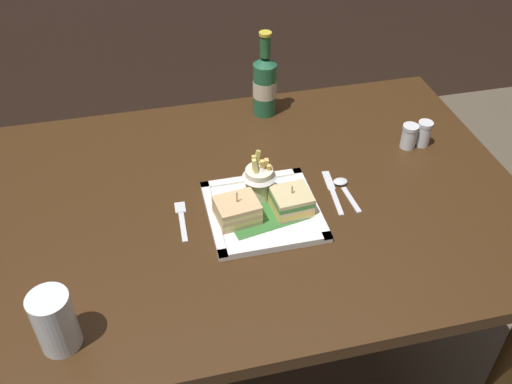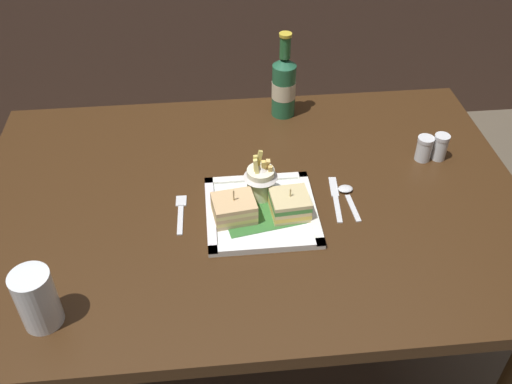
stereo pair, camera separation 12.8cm
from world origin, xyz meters
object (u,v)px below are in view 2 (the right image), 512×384
Objects in this scene: beer_bottle at (284,85)px; fork at (181,212)px; dining_table at (251,235)px; salt_shaker at (424,150)px; sandwich_half_right at (290,205)px; pepper_shaker at (440,148)px; fries_cup at (261,178)px; square_plate at (261,212)px; water_glass at (38,302)px; sandwich_half_left at (234,209)px; knife at (335,197)px; spoon at (347,194)px.

fork is (-0.29, -0.39, -0.09)m from beer_bottle.
salt_shaker is (0.45, 0.10, 0.15)m from dining_table.
sandwich_half_right is at bearing -95.91° from beer_bottle.
fries_cup is at bearing -166.51° from pepper_shaker.
square_plate is at bearing -7.68° from fork.
dining_table is 0.19m from sandwich_half_right.
sandwich_half_right is 0.41m from salt_shaker.
beer_bottle is 3.70× the size of salt_shaker.
dining_table is 0.55m from water_glass.
pepper_shaker is at bearing 18.63° from sandwich_half_left.
beer_bottle reaches higher than sandwich_half_left.
dining_table is at bearing 173.78° from knife.
knife is at bearing -6.22° from dining_table.
sandwich_half_right is at bearing -155.31° from knife.
fork is 0.82× the size of knife.
water_glass is 0.77× the size of knife.
beer_bottle is at bearing 74.15° from fries_cup.
fries_cup is 1.71× the size of pepper_shaker.
square_plate is 2.09× the size of fries_cup.
sandwich_half_left is at bearing -167.11° from square_plate.
water_glass is 0.38m from fork.
square_plate is 0.07m from sandwich_half_left.
square_plate is 0.08m from fries_cup.
spoon is at bearing 8.58° from knife.
sandwich_half_left is 0.25m from knife.
water_glass reaches higher than dining_table.
pepper_shaker is at bearing 24.78° from water_glass.
dining_table is 0.26m from spoon.
square_plate is 0.50m from pepper_shaker.
fries_cup is at bearing 85.68° from square_plate.
sandwich_half_left is 0.10m from fries_cup.
knife is at bearing 2.43° from fork.
water_glass is at bearing -129.10° from beer_bottle.
fork is at bearing -171.17° from fries_cup.
fries_cup reaches higher than pepper_shaker.
spoon reaches higher than knife.
dining_table is 12.78× the size of sandwich_half_left.
salt_shaker reaches higher than square_plate.
fries_cup reaches higher than fork.
dining_table is at bearing 159.90° from fries_cup.
fries_cup is at bearing 175.59° from knife.
fork reaches higher than dining_table.
salt_shaker is (0.86, 0.42, -0.03)m from water_glass.
dining_table is 18.67× the size of pepper_shaker.
beer_bottle is at bearing 70.61° from dining_table.
knife is at bearing 12.52° from square_plate.
sandwich_half_left is at bearing -167.81° from spoon.
sandwich_half_right is 0.72× the size of spoon.
sandwich_half_right is 0.37× the size of beer_bottle.
square_plate is 2.01× the size of spoon.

